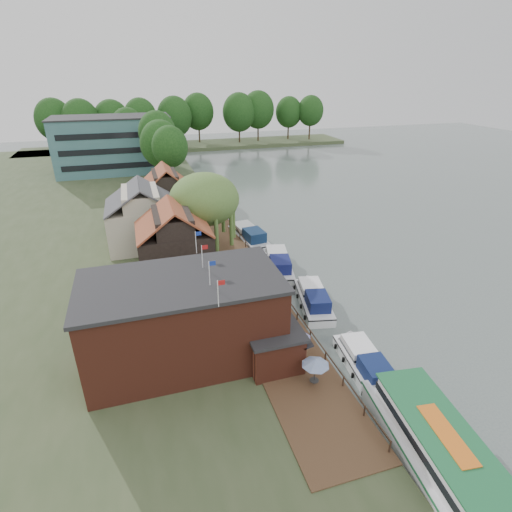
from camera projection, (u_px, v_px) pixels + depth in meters
ground at (351, 326)px, 38.81m from camera, size 260.00×260.00×0.00m
land_bank at (62, 229)px, 60.92m from camera, size 50.00×140.00×1.00m
quay_deck at (244, 281)px, 44.90m from camera, size 6.00×50.00×0.10m
quay_rail at (266, 272)px, 45.85m from camera, size 0.20×49.00×1.00m
pub at (209, 315)px, 32.26m from camera, size 20.00×11.00×7.30m
hotel_block at (114, 144)px, 90.50m from camera, size 25.40×12.40×12.30m
cottage_a at (174, 241)px, 44.71m from camera, size 8.60×7.60×8.50m
cottage_b at (142, 215)px, 52.57m from camera, size 9.60×8.60×8.50m
cottage_c at (166, 194)px, 61.42m from camera, size 7.60×7.60×8.50m
willow at (205, 214)px, 49.82m from camera, size 8.60×8.60×10.43m
umbrella_0 at (315, 372)px, 29.67m from camera, size 2.10×2.10×2.38m
umbrella_1 at (297, 344)px, 32.61m from camera, size 2.32×2.32×2.38m
umbrella_2 at (278, 324)px, 35.21m from camera, size 2.42×2.42×2.38m
umbrella_3 at (279, 304)px, 38.24m from camera, size 2.11×2.11×2.38m
umbrella_4 at (266, 296)px, 39.48m from camera, size 2.22×2.22×2.38m
umbrella_5 at (260, 277)px, 43.08m from camera, size 2.11×2.11×2.38m
umbrella_6 at (244, 264)px, 46.14m from camera, size 2.28×2.28×2.38m
cruiser_0 at (365, 361)px, 32.54m from camera, size 3.94×9.48×2.21m
cruiser_1 at (314, 296)px, 41.66m from camera, size 5.06×10.04×2.32m
cruiser_2 at (278, 261)px, 48.99m from camera, size 5.55×10.79×2.51m
cruiser_3 at (249, 234)px, 56.99m from camera, size 4.63×10.92×2.60m
tour_boat at (449, 464)px, 23.40m from camera, size 6.10×15.79×3.36m
swan at (378, 405)px, 29.44m from camera, size 0.44×0.44×0.44m
bank_tree_0 at (171, 164)px, 69.94m from camera, size 6.18×6.18×13.12m
bank_tree_1 at (162, 157)px, 74.61m from camera, size 7.52×7.52×13.48m
bank_tree_2 at (159, 146)px, 82.70m from camera, size 7.57×7.57×14.25m
bank_tree_3 at (129, 136)px, 98.79m from camera, size 8.00×8.00×13.37m
bank_tree_4 at (132, 137)px, 107.53m from camera, size 6.17×6.17×10.19m
bank_tree_5 at (132, 131)px, 114.09m from camera, size 8.01×8.01×11.16m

